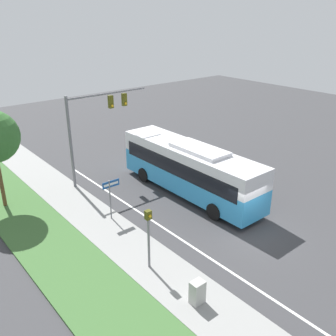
# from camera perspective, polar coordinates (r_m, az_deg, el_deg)

# --- Properties ---
(ground_plane) EXTENTS (80.00, 80.00, 0.00)m
(ground_plane) POSITION_cam_1_polar(r_m,az_deg,el_deg) (22.15, 12.56, -9.45)
(ground_plane) COLOR #38383A
(sidewalk) EXTENTS (2.80, 80.00, 0.12)m
(sidewalk) POSITION_cam_1_polar(r_m,az_deg,el_deg) (18.38, -0.05, -16.17)
(sidewalk) COLOR gray
(sidewalk) RESTS_ON ground_plane
(grass_verge) EXTENTS (3.60, 80.00, 0.10)m
(grass_verge) POSITION_cam_1_polar(r_m,az_deg,el_deg) (17.03, -8.93, -20.35)
(grass_verge) COLOR #3D6633
(grass_verge) RESTS_ON ground_plane
(lane_divider_near) EXTENTS (0.14, 30.00, 0.01)m
(lane_divider_near) POSITION_cam_1_polar(r_m,az_deg,el_deg) (19.83, 5.90, -13.19)
(lane_divider_near) COLOR silver
(lane_divider_near) RESTS_ON ground_plane
(bus) EXTENTS (2.76, 11.45, 3.59)m
(bus) POSITION_cam_1_polar(r_m,az_deg,el_deg) (25.13, 3.33, 0.14)
(bus) COLOR #3393D1
(bus) RESTS_ON ground_plane
(signal_gantry) EXTENTS (6.34, 0.41, 6.57)m
(signal_gantry) POSITION_cam_1_polar(r_m,az_deg,el_deg) (26.67, -11.23, 7.31)
(signal_gantry) COLOR slate
(signal_gantry) RESTS_ON ground_plane
(pedestrian_signal) EXTENTS (0.28, 0.34, 3.22)m
(pedestrian_signal) POSITION_cam_1_polar(r_m,az_deg,el_deg) (17.70, -2.98, -9.46)
(pedestrian_signal) COLOR slate
(pedestrian_signal) RESTS_ON ground_plane
(street_sign) EXTENTS (1.13, 0.08, 2.60)m
(street_sign) POSITION_cam_1_polar(r_m,az_deg,el_deg) (22.19, -8.75, -3.76)
(street_sign) COLOR slate
(street_sign) RESTS_ON ground_plane
(utility_cabinet) EXTENTS (0.60, 0.46, 1.07)m
(utility_cabinet) POSITION_cam_1_polar(r_m,az_deg,el_deg) (16.69, 4.49, -18.35)
(utility_cabinet) COLOR #A8A8A3
(utility_cabinet) RESTS_ON sidewalk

